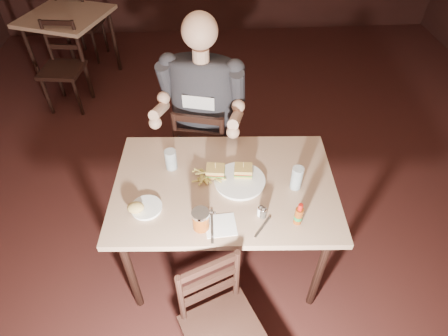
{
  "coord_description": "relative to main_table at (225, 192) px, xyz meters",
  "views": [
    {
      "loc": [
        -0.32,
        -1.8,
        2.35
      ],
      "look_at": [
        -0.21,
        -0.26,
        0.85
      ],
      "focal_mm": 30.0,
      "sensor_mm": 36.0,
      "label": 1
    }
  ],
  "objects": [
    {
      "name": "bg_chair_far",
      "position": [
        -1.51,
        3.12,
        -0.27
      ],
      "size": [
        0.48,
        0.5,
        0.85
      ],
      "primitive_type": null,
      "rotation": [
        0.0,
        0.0,
        2.93
      ],
      "color": "black",
      "rests_on": "ground"
    },
    {
      "name": "fries_pile",
      "position": [
        -0.08,
        0.05,
        0.11
      ],
      "size": [
        0.24,
        0.18,
        0.04
      ],
      "primitive_type": null,
      "rotation": [
        0.0,
        0.0,
        -0.06
      ],
      "color": "#D1BE57",
      "rests_on": "dinner_plate"
    },
    {
      "name": "fork",
      "position": [
        0.18,
        -0.33,
        0.08
      ],
      "size": [
        0.11,
        0.13,
        0.0
      ],
      "primitive_type": "cube",
      "rotation": [
        0.0,
        0.0,
        -0.66
      ],
      "color": "silver",
      "rests_on": "napkin"
    },
    {
      "name": "bg_table",
      "position": [
        -1.51,
        2.57,
        -0.02
      ],
      "size": [
        1.03,
        1.03,
        0.77
      ],
      "rotation": [
        0.0,
        0.0,
        -0.36
      ],
      "color": "tan",
      "rests_on": "ground"
    },
    {
      "name": "glass_right",
      "position": [
        0.4,
        -0.05,
        0.15
      ],
      "size": [
        0.07,
        0.07,
        0.15
      ],
      "primitive_type": "cylinder",
      "rotation": [
        0.0,
        0.0,
        -0.06
      ],
      "color": "silver",
      "rests_on": "main_table"
    },
    {
      "name": "bg_chair_near",
      "position": [
        -1.51,
        2.02,
        -0.27
      ],
      "size": [
        0.45,
        0.48,
        0.86
      ],
      "primitive_type": null,
      "rotation": [
        0.0,
        0.0,
        -0.14
      ],
      "color": "black",
      "rests_on": "ground"
    },
    {
      "name": "diner",
      "position": [
        -0.11,
        0.64,
        0.28
      ],
      "size": [
        0.7,
        0.61,
        1.04
      ],
      "primitive_type": null,
      "rotation": [
        0.0,
        0.0,
        -0.25
      ],
      "color": "#2A2A2F",
      "rests_on": "chair_far"
    },
    {
      "name": "sandwich_left",
      "position": [
        -0.05,
        0.06,
        0.14
      ],
      "size": [
        0.12,
        0.1,
        0.1
      ],
      "primitive_type": null,
      "rotation": [
        0.0,
        0.0,
        -0.13
      ],
      "color": "tan",
      "rests_on": "dinner_plate"
    },
    {
      "name": "bread_roll",
      "position": [
        -0.49,
        -0.18,
        0.11
      ],
      "size": [
        0.09,
        0.08,
        0.05
      ],
      "primitive_type": "ellipsoid",
      "rotation": [
        0.0,
        0.0,
        -0.06
      ],
      "color": "tan",
      "rests_on": "side_plate"
    },
    {
      "name": "ketchup_dollop",
      "position": [
        0.14,
        0.07,
        0.1
      ],
      "size": [
        0.04,
        0.04,
        0.01
      ],
      "primitive_type": "ellipsoid",
      "rotation": [
        0.0,
        0.0,
        -0.06
      ],
      "color": "maroon",
      "rests_on": "dinner_plate"
    },
    {
      "name": "glass_left",
      "position": [
        -0.31,
        0.16,
        0.14
      ],
      "size": [
        0.07,
        0.07,
        0.13
      ],
      "primitive_type": "cylinder",
      "rotation": [
        0.0,
        0.0,
        -0.06
      ],
      "color": "silver",
      "rests_on": "main_table"
    },
    {
      "name": "sandwich_right",
      "position": [
        0.11,
        0.05,
        0.14
      ],
      "size": [
        0.11,
        0.1,
        0.09
      ],
      "primitive_type": null,
      "rotation": [
        0.0,
        0.0,
        -0.12
      ],
      "color": "tan",
      "rests_on": "dinner_plate"
    },
    {
      "name": "napkin",
      "position": [
        -0.04,
        -0.3,
        0.08
      ],
      "size": [
        0.17,
        0.16,
        0.0
      ],
      "primitive_type": "cube",
      "rotation": [
        0.0,
        0.0,
        0.07
      ],
      "color": "white",
      "rests_on": "main_table"
    },
    {
      "name": "syrup_dispenser",
      "position": [
        -0.14,
        -0.3,
        0.13
      ],
      "size": [
        0.1,
        0.1,
        0.12
      ],
      "primitive_type": null,
      "rotation": [
        0.0,
        0.0,
        -0.06
      ],
      "color": "#7B350E",
      "rests_on": "main_table"
    },
    {
      "name": "salt_shaker",
      "position": [
        0.18,
        -0.24,
        0.11
      ],
      "size": [
        0.04,
        0.04,
        0.07
      ],
      "primitive_type": null,
      "rotation": [
        0.0,
        0.0,
        -0.06
      ],
      "color": "white",
      "rests_on": "main_table"
    },
    {
      "name": "main_table",
      "position": [
        0.0,
        0.0,
        0.0
      ],
      "size": [
        1.34,
        0.93,
        0.77
      ],
      "rotation": [
        0.0,
        0.0,
        -0.06
      ],
      "color": "tan",
      "rests_on": "ground"
    },
    {
      "name": "pepper_shaker",
      "position": [
        0.19,
        -0.26,
        0.11
      ],
      "size": [
        0.04,
        0.04,
        0.07
      ],
      "primitive_type": null,
      "rotation": [
        0.0,
        0.0,
        -0.06
      ],
      "color": "#38332D",
      "rests_on": "main_table"
    },
    {
      "name": "hot_sauce",
      "position": [
        0.36,
        -0.3,
        0.15
      ],
      "size": [
        0.05,
        0.05,
        0.14
      ],
      "primitive_type": null,
      "rotation": [
        0.0,
        0.0,
        -0.06
      ],
      "color": "#7B350E",
      "rests_on": "main_table"
    },
    {
      "name": "side_plate",
      "position": [
        -0.44,
        -0.16,
        0.08
      ],
      "size": [
        0.18,
        0.18,
        0.01
      ],
      "primitive_type": "cylinder",
      "rotation": [
        0.0,
        0.0,
        -0.06
      ],
      "color": "white",
      "rests_on": "main_table"
    },
    {
      "name": "room_shell",
      "position": [
        0.21,
        0.31,
        0.7
      ],
      "size": [
        7.0,
        7.0,
        7.0
      ],
      "color": "black",
      "rests_on": "ground"
    },
    {
      "name": "chair_near",
      "position": [
        -0.05,
        -0.72,
        -0.28
      ],
      "size": [
        0.51,
        0.53,
        0.82
      ],
      "primitive_type": null,
      "rotation": [
        0.0,
        0.0,
        0.39
      ],
      "color": "black",
      "rests_on": "ground"
    },
    {
      "name": "chair_far",
      "position": [
        -0.1,
        0.7,
        -0.25
      ],
      "size": [
        0.51,
        0.54,
        0.89
      ],
      "primitive_type": null,
      "rotation": [
        0.0,
        0.0,
        2.89
      ],
      "color": "black",
      "rests_on": "ground"
    },
    {
      "name": "dinner_plate",
      "position": [
        0.09,
        0.01,
        0.08
      ],
      "size": [
        0.31,
        0.31,
        0.02
      ],
      "primitive_type": "cylinder",
      "rotation": [
        0.0,
        0.0,
        -0.06
      ],
      "color": "white",
      "rests_on": "main_table"
    },
    {
      "name": "knife",
      "position": [
        -0.09,
        -0.3,
        0.08
      ],
      "size": [
        0.02,
        0.22,
        0.01
      ],
      "primitive_type": "cube",
      "rotation": [
        0.0,
        0.0,
        -0.03
      ],
      "color": "silver",
      "rests_on": "napkin"
    }
  ]
}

